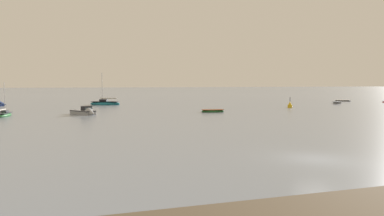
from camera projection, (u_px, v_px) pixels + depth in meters
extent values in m
plane|color=gray|center=(316.00, 159.00, 23.36)|extent=(800.00, 800.00, 0.00)
ellipsoid|color=gray|center=(343.00, 101.00, 96.84)|extent=(4.37, 2.87, 0.65)
cube|color=silver|center=(343.00, 100.00, 96.82)|extent=(4.05, 2.72, 0.09)
cube|color=silver|center=(343.00, 100.00, 96.82)|extent=(0.72, 1.28, 0.07)
cube|color=gray|center=(83.00, 113.00, 56.83)|extent=(3.96, 4.71, 0.87)
cone|color=gray|center=(91.00, 114.00, 55.36)|extent=(2.22, 2.11, 1.75)
cube|color=black|center=(83.00, 111.00, 56.78)|extent=(4.05, 4.81, 0.10)
cube|color=black|center=(86.00, 108.00, 56.10)|extent=(1.74, 1.64, 0.68)
cube|color=#384751|center=(88.00, 108.00, 55.76)|extent=(1.24, 0.93, 0.54)
cube|color=black|center=(75.00, 111.00, 58.20)|extent=(0.44, 0.42, 0.62)
ellipsoid|color=gray|center=(337.00, 103.00, 86.43)|extent=(4.34, 3.66, 0.68)
cube|color=#33383F|center=(337.00, 102.00, 86.41)|extent=(4.05, 3.44, 0.09)
cube|color=#33383F|center=(337.00, 102.00, 86.41)|extent=(0.98, 1.23, 0.07)
ellipsoid|color=#23602D|center=(4.00, 115.00, 53.35)|extent=(2.06, 4.86, 0.81)
cube|color=#33383F|center=(4.00, 113.00, 53.33)|extent=(1.82, 4.14, 0.08)
cube|color=#33383F|center=(5.00, 111.00, 53.54)|extent=(0.94, 1.23, 0.29)
cylinder|color=#B7BABF|center=(5.00, 97.00, 53.59)|extent=(0.08, 0.08, 4.47)
cylinder|color=beige|center=(3.00, 110.00, 52.71)|extent=(0.50, 2.59, 0.16)
ellipsoid|color=#197084|center=(105.00, 104.00, 81.55)|extent=(7.11, 4.45, 1.17)
cube|color=black|center=(105.00, 102.00, 81.52)|extent=(6.08, 3.88, 0.12)
cube|color=black|center=(103.00, 100.00, 81.52)|extent=(1.95, 1.68, 0.42)
cylinder|color=#B7BABF|center=(102.00, 87.00, 81.33)|extent=(0.12, 0.12, 6.45)
cylinder|color=beige|center=(109.00, 98.00, 81.40)|extent=(3.57, 1.59, 0.23)
cone|color=navy|center=(2.00, 105.00, 77.58)|extent=(1.80, 2.19, 2.07)
ellipsoid|color=#23602D|center=(213.00, 111.00, 61.10)|extent=(4.11, 1.81, 0.63)
cube|color=brown|center=(213.00, 110.00, 61.09)|extent=(3.79, 1.75, 0.08)
cube|color=brown|center=(213.00, 110.00, 61.09)|extent=(0.39, 1.25, 0.06)
cylinder|color=gold|center=(290.00, 107.00, 72.18)|extent=(0.90, 0.90, 0.70)
cone|color=gold|center=(290.00, 103.00, 72.13)|extent=(0.72, 0.72, 0.70)
cylinder|color=black|center=(290.00, 99.00, 72.07)|extent=(0.10, 0.10, 0.90)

